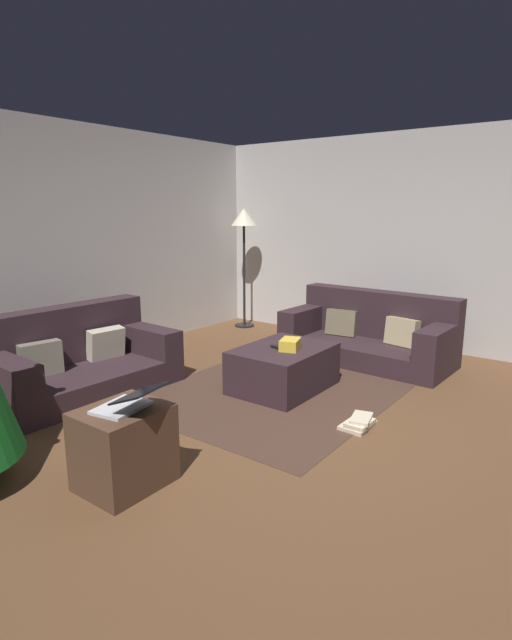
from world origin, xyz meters
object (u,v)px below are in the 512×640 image
at_px(corner_lamp, 244,226).
at_px(tv_remote, 278,348).
at_px(couch_left, 77,361).
at_px(laptop, 129,402).
at_px(couch_right, 370,335).
at_px(side_table, 124,447).
at_px(ottoman, 283,368).
at_px(gift_box, 290,344).
at_px(book_stack, 359,423).

bearing_deg(corner_lamp, tv_remote, -135.36).
relative_size(couch_left, laptop, 3.94).
relative_size(couch_right, side_table, 3.65).
distance_m(couch_left, laptop, 1.95).
distance_m(ottoman, gift_box, 0.27).
bearing_deg(couch_right, corner_lamp, -9.50).
xyz_separation_m(gift_box, tv_remote, (-0.04, 0.11, -0.04)).
distance_m(couch_right, tv_remote, 1.51).
xyz_separation_m(tv_remote, side_table, (-1.95, -0.18, -0.17)).
bearing_deg(side_table, laptop, -80.18).
bearing_deg(book_stack, gift_box, 68.01).
relative_size(couch_right, book_stack, 6.35).
xyz_separation_m(couch_left, tv_remote, (1.13, -1.51, 0.13)).
bearing_deg(side_table, couch_left, 64.12).
distance_m(tv_remote, corner_lamp, 2.90).
bearing_deg(book_stack, ottoman, 68.54).
xyz_separation_m(ottoman, laptop, (-2.01, -0.22, 0.36)).
distance_m(gift_box, book_stack, 1.04).
relative_size(couch_left, tv_remote, 10.79).
xyz_separation_m(side_table, corner_lamp, (3.88, 2.09, 1.20)).
bearing_deg(ottoman, gift_box, -106.20).
bearing_deg(couch_right, gift_box, 85.83).
distance_m(couch_left, ottoman, 1.95).
xyz_separation_m(tv_remote, book_stack, (-0.31, -0.99, -0.38)).
bearing_deg(corner_lamp, couch_left, -172.68).
bearing_deg(gift_box, side_table, -177.94).
xyz_separation_m(ottoman, corner_lamp, (1.86, 1.92, 1.24)).
xyz_separation_m(gift_box, corner_lamp, (1.89, 2.01, 0.99)).
bearing_deg(laptop, corner_lamp, 28.97).
distance_m(couch_right, ottoman, 1.43).
bearing_deg(gift_box, couch_left, 125.96).
bearing_deg(corner_lamp, gift_box, -133.12).
bearing_deg(tv_remote, laptop, -158.68).
xyz_separation_m(laptop, corner_lamp, (3.87, 2.14, 0.89)).
bearing_deg(gift_box, corner_lamp, 46.88).
bearing_deg(couch_right, tv_remote, 81.86).
distance_m(side_table, corner_lamp, 4.57).
height_order(couch_left, gift_box, couch_left).
relative_size(ottoman, book_stack, 3.20).
xyz_separation_m(couch_left, gift_box, (1.18, -1.62, 0.17)).
height_order(side_table, laptop, laptop).
relative_size(couch_right, gift_box, 8.32).
xyz_separation_m(ottoman, side_table, (-2.02, -0.16, 0.05)).
height_order(ottoman, book_stack, ottoman).
distance_m(couch_right, gift_box, 1.45).
xyz_separation_m(tv_remote, laptop, (-1.94, -0.24, 0.14)).
relative_size(tv_remote, book_stack, 0.54).
xyz_separation_m(couch_left, corner_lamp, (3.06, 0.39, 1.16)).
bearing_deg(tv_remote, couch_right, 3.88).
bearing_deg(couch_left, corner_lamp, -170.15).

